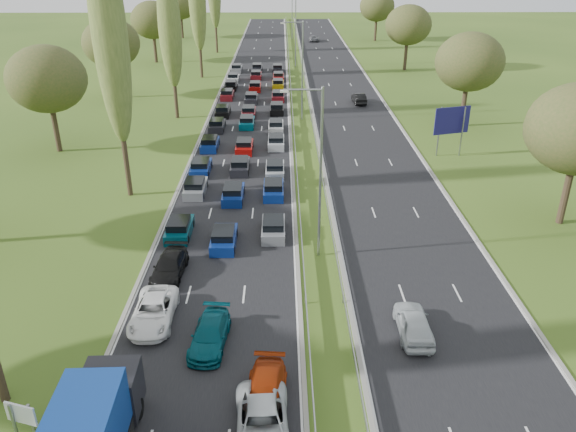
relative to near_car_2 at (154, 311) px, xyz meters
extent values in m
plane|color=#344E18|center=(10.06, 44.78, -0.72)|extent=(260.00, 260.00, 0.00)
cube|color=black|center=(3.31, 47.28, -0.72)|extent=(10.50, 215.00, 0.04)
cube|color=black|center=(16.81, 47.28, -0.72)|extent=(10.50, 215.00, 0.04)
cube|color=gray|center=(8.91, 47.28, -0.17)|extent=(0.06, 215.00, 0.32)
cube|color=gray|center=(11.21, 47.28, -0.17)|extent=(0.06, 215.00, 0.32)
cylinder|color=gray|center=(10.06, 7.78, 5.28)|extent=(0.18, 0.18, 12.00)
cylinder|color=gray|center=(10.06, 42.78, 5.28)|extent=(0.18, 0.18, 12.00)
cylinder|color=gray|center=(10.06, 77.78, 5.28)|extent=(0.18, 0.18, 12.00)
cylinder|color=gray|center=(10.06, 112.78, 5.28)|extent=(0.18, 0.18, 12.00)
cylinder|color=#2D2116|center=(-5.94, 18.78, 3.24)|extent=(0.44, 0.44, 7.92)
ellipsoid|color=#4D6129|center=(-5.94, 18.78, 12.92)|extent=(2.80, 2.80, 17.60)
cylinder|color=#2D2116|center=(-5.94, 43.78, 2.52)|extent=(0.44, 0.44, 6.48)
ellipsoid|color=#4D6129|center=(-5.94, 43.78, 10.44)|extent=(2.80, 2.80, 14.40)
cylinder|color=#2D2116|center=(-5.94, 68.78, 2.88)|extent=(0.44, 0.44, 7.20)
cylinder|color=#2D2116|center=(-5.94, 93.78, 3.24)|extent=(0.44, 0.44, 7.92)
cylinder|color=#2D2116|center=(-16.44, 30.78, 1.70)|extent=(0.56, 0.56, 4.84)
ellipsoid|color=#38471E|center=(-16.44, 30.78, 6.98)|extent=(8.00, 8.00, 6.80)
cylinder|color=#2D2116|center=(-16.44, 54.78, 1.70)|extent=(0.56, 0.56, 4.84)
ellipsoid|color=#38471E|center=(-16.44, 54.78, 6.98)|extent=(8.00, 8.00, 6.80)
cylinder|color=#2D2116|center=(-16.44, 82.78, 1.70)|extent=(0.56, 0.56, 4.84)
ellipsoid|color=#38471E|center=(-16.44, 82.78, 6.98)|extent=(8.00, 8.00, 6.80)
cylinder|color=#2D2116|center=(-16.44, 114.78, 1.70)|extent=(0.56, 0.56, 4.84)
ellipsoid|color=#38471E|center=(-16.44, 114.78, 6.98)|extent=(8.00, 8.00, 6.80)
cylinder|color=#2D2116|center=(29.56, 12.78, 1.70)|extent=(0.56, 0.56, 4.84)
cylinder|color=#2D2116|center=(29.56, 39.78, 1.70)|extent=(0.56, 0.56, 4.84)
ellipsoid|color=#38471E|center=(29.56, 39.78, 6.98)|extent=(8.00, 8.00, 6.80)
cylinder|color=#2D2116|center=(29.56, 74.78, 1.70)|extent=(0.56, 0.56, 4.84)
ellipsoid|color=#38471E|center=(29.56, 74.78, 6.98)|extent=(8.00, 8.00, 6.80)
cylinder|color=#2D2116|center=(29.56, 109.78, 1.70)|extent=(0.56, 0.56, 4.84)
ellipsoid|color=#38471E|center=(29.56, 109.78, 6.98)|extent=(8.00, 8.00, 6.80)
cube|color=#053F4C|center=(-0.30, 10.96, -0.28)|extent=(1.75, 4.00, 0.80)
cube|color=slate|center=(-0.18, 19.00, -0.28)|extent=(1.75, 4.00, 0.80)
cube|color=navy|center=(-0.36, 24.10, -0.28)|extent=(1.75, 4.00, 0.80)
cube|color=navy|center=(-0.32, 31.33, -0.28)|extent=(1.75, 4.00, 0.80)
cube|color=black|center=(-0.27, 38.35, -0.28)|extent=(1.75, 4.00, 0.80)
cube|color=black|center=(-0.16, 44.69, -0.28)|extent=(1.75, 4.00, 0.80)
cube|color=#590F14|center=(-0.37, 53.87, -0.28)|extent=(1.75, 4.00, 0.80)
cube|color=black|center=(-0.30, 59.79, -0.28)|extent=(1.75, 4.00, 0.80)
cube|color=silver|center=(-0.37, 65.34, -0.28)|extent=(1.75, 4.00, 0.80)
cube|color=slate|center=(-0.39, 73.36, -0.28)|extent=(1.75, 4.00, 0.80)
cube|color=navy|center=(3.22, 9.32, -0.28)|extent=(1.75, 4.00, 0.80)
cube|color=navy|center=(3.26, 17.59, -0.28)|extent=(1.75, 4.00, 0.80)
cube|color=black|center=(3.41, 24.46, -0.28)|extent=(1.75, 4.00, 0.80)
cube|color=#A50C0A|center=(3.48, 30.43, -0.28)|extent=(1.75, 4.00, 0.80)
cube|color=#053F4C|center=(3.25, 39.64, -0.28)|extent=(1.75, 4.00, 0.80)
cube|color=#590F14|center=(3.23, 44.34, -0.28)|extent=(1.75, 4.00, 0.80)
cube|color=black|center=(3.21, 51.57, -0.28)|extent=(1.75, 4.00, 0.80)
cube|color=#A50C0A|center=(3.45, 58.99, -0.28)|extent=(1.75, 4.00, 0.80)
cube|color=#590F14|center=(3.26, 67.46, -0.28)|extent=(1.75, 4.00, 0.80)
cube|color=black|center=(3.19, 73.86, -0.28)|extent=(1.75, 4.00, 0.80)
cube|color=slate|center=(6.82, 10.96, -0.28)|extent=(1.75, 4.00, 0.80)
cube|color=navy|center=(6.74, 18.53, -0.28)|extent=(1.75, 4.00, 0.80)
cube|color=#B2B7BC|center=(6.82, 23.43, -0.28)|extent=(1.75, 4.00, 0.80)
cube|color=#B2B7BC|center=(6.87, 31.91, -0.28)|extent=(1.75, 4.00, 0.80)
cube|color=silver|center=(6.80, 37.83, -0.28)|extent=(1.75, 4.00, 0.80)
cube|color=black|center=(6.85, 45.98, -0.28)|extent=(1.75, 4.00, 0.80)
cube|color=#590F14|center=(6.98, 52.80, -0.28)|extent=(1.75, 4.00, 0.80)
cube|color=#BF990C|center=(6.94, 60.77, -0.28)|extent=(1.75, 4.00, 0.80)
cube|color=#A50C0A|center=(6.97, 66.25, -0.28)|extent=(1.75, 4.00, 0.80)
cube|color=black|center=(6.81, 73.18, -0.28)|extent=(1.75, 4.00, 0.80)
imported|color=white|center=(0.00, 0.00, 0.00)|extent=(2.36, 5.06, 1.40)
imported|color=black|center=(0.00, 5.12, -0.02)|extent=(2.17, 4.82, 1.37)
imported|color=#054754|center=(3.51, -2.16, -0.04)|extent=(2.22, 4.69, 1.32)
imported|color=#AAB0B3|center=(6.57, -8.60, 0.02)|extent=(2.68, 5.33, 1.45)
imported|color=#982B09|center=(6.66, -6.67, -0.03)|extent=(2.24, 4.76, 1.34)
imported|color=silver|center=(14.85, -1.36, 0.05)|extent=(1.87, 4.46, 1.51)
imported|color=black|center=(18.33, 50.78, 0.02)|extent=(1.76, 4.45, 1.44)
imported|color=slate|center=(15.19, 109.16, -0.03)|extent=(2.45, 4.90, 1.33)
cube|color=black|center=(-0.29, -7.33, 0.85)|extent=(2.44, 2.20, 2.20)
cylinder|color=black|center=(-0.29, -7.43, -0.20)|extent=(2.10, 1.00, 1.00)
cylinder|color=gray|center=(-4.24, -8.76, 0.33)|extent=(0.16, 0.16, 2.10)
cylinder|color=gray|center=(-3.44, -8.76, 0.33)|extent=(0.16, 0.16, 2.10)
cube|color=white|center=(-3.84, -8.76, 0.88)|extent=(1.46, 0.53, 1.00)
cylinder|color=gray|center=(23.76, 28.80, 1.88)|extent=(0.16, 0.16, 5.20)
cylinder|color=gray|center=(26.16, 28.80, 1.88)|extent=(0.16, 0.16, 5.20)
cube|color=navy|center=(24.96, 28.80, 3.08)|extent=(3.86, 1.24, 2.80)
camera|label=1|loc=(7.50, -27.02, 19.03)|focal=35.00mm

